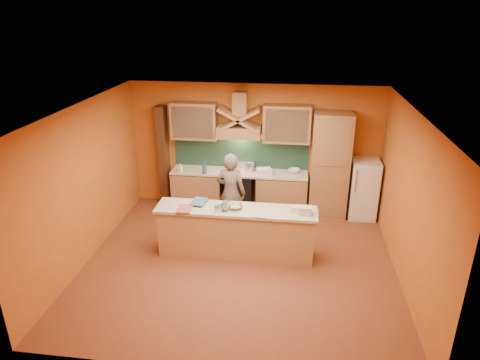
# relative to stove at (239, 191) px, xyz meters

# --- Properties ---
(floor) EXTENTS (5.50, 5.00, 0.01)m
(floor) POSITION_rel_stove_xyz_m (0.30, -2.20, -0.45)
(floor) COLOR brown
(floor) RESTS_ON ground
(ceiling) EXTENTS (5.50, 5.00, 0.01)m
(ceiling) POSITION_rel_stove_xyz_m (0.30, -2.20, 2.35)
(ceiling) COLOR white
(ceiling) RESTS_ON wall_back
(wall_back) EXTENTS (5.50, 0.02, 2.80)m
(wall_back) POSITION_rel_stove_xyz_m (0.30, 0.30, 0.95)
(wall_back) COLOR #C76B26
(wall_back) RESTS_ON floor
(wall_front) EXTENTS (5.50, 0.02, 2.80)m
(wall_front) POSITION_rel_stove_xyz_m (0.30, -4.70, 0.95)
(wall_front) COLOR #C76B26
(wall_front) RESTS_ON floor
(wall_left) EXTENTS (0.02, 5.00, 2.80)m
(wall_left) POSITION_rel_stove_xyz_m (-2.45, -2.20, 0.95)
(wall_left) COLOR #C76B26
(wall_left) RESTS_ON floor
(wall_right) EXTENTS (0.02, 5.00, 2.80)m
(wall_right) POSITION_rel_stove_xyz_m (3.05, -2.20, 0.95)
(wall_right) COLOR #C76B26
(wall_right) RESTS_ON floor
(base_cabinet_left) EXTENTS (1.10, 0.60, 0.86)m
(base_cabinet_left) POSITION_rel_stove_xyz_m (-0.95, 0.00, -0.02)
(base_cabinet_left) COLOR #A5754B
(base_cabinet_left) RESTS_ON floor
(base_cabinet_right) EXTENTS (1.10, 0.60, 0.86)m
(base_cabinet_right) POSITION_rel_stove_xyz_m (0.95, 0.00, -0.02)
(base_cabinet_right) COLOR #A5754B
(base_cabinet_right) RESTS_ON floor
(counter_top) EXTENTS (3.00, 0.62, 0.04)m
(counter_top) POSITION_rel_stove_xyz_m (-0.00, 0.00, 0.45)
(counter_top) COLOR beige
(counter_top) RESTS_ON base_cabinet_left
(stove) EXTENTS (0.60, 0.58, 0.90)m
(stove) POSITION_rel_stove_xyz_m (0.00, 0.00, 0.00)
(stove) COLOR black
(stove) RESTS_ON floor
(backsplash) EXTENTS (3.00, 0.03, 0.70)m
(backsplash) POSITION_rel_stove_xyz_m (-0.00, 0.28, 0.80)
(backsplash) COLOR #18352B
(backsplash) RESTS_ON wall_back
(range_hood) EXTENTS (0.92, 0.50, 0.24)m
(range_hood) POSITION_rel_stove_xyz_m (0.00, 0.05, 1.37)
(range_hood) COLOR #A5754B
(range_hood) RESTS_ON wall_back
(hood_chimney) EXTENTS (0.30, 0.30, 0.50)m
(hood_chimney) POSITION_rel_stove_xyz_m (0.00, 0.15, 1.95)
(hood_chimney) COLOR #A5754B
(hood_chimney) RESTS_ON wall_back
(upper_cabinet_left) EXTENTS (1.00, 0.35, 0.80)m
(upper_cabinet_left) POSITION_rel_stove_xyz_m (-1.00, 0.12, 1.55)
(upper_cabinet_left) COLOR #A5754B
(upper_cabinet_left) RESTS_ON wall_back
(upper_cabinet_right) EXTENTS (1.00, 0.35, 0.80)m
(upper_cabinet_right) POSITION_rel_stove_xyz_m (1.00, 0.12, 1.55)
(upper_cabinet_right) COLOR #A5754B
(upper_cabinet_right) RESTS_ON wall_back
(pantry_column) EXTENTS (0.80, 0.60, 2.30)m
(pantry_column) POSITION_rel_stove_xyz_m (1.95, 0.00, 0.70)
(pantry_column) COLOR #A5754B
(pantry_column) RESTS_ON floor
(fridge) EXTENTS (0.58, 0.60, 1.30)m
(fridge) POSITION_rel_stove_xyz_m (2.70, 0.00, 0.20)
(fridge) COLOR white
(fridge) RESTS_ON floor
(trim_column_left) EXTENTS (0.20, 0.30, 2.30)m
(trim_column_left) POSITION_rel_stove_xyz_m (-1.75, 0.15, 0.70)
(trim_column_left) COLOR #472816
(trim_column_left) RESTS_ON floor
(island_body) EXTENTS (2.80, 0.55, 0.88)m
(island_body) POSITION_rel_stove_xyz_m (0.20, -1.90, -0.01)
(island_body) COLOR tan
(island_body) RESTS_ON floor
(island_top) EXTENTS (2.90, 0.62, 0.05)m
(island_top) POSITION_rel_stove_xyz_m (0.20, -1.90, 0.47)
(island_top) COLOR beige
(island_top) RESTS_ON island_body
(person) EXTENTS (0.66, 0.49, 1.68)m
(person) POSITION_rel_stove_xyz_m (-0.03, -1.00, 0.39)
(person) COLOR #70665B
(person) RESTS_ON floor
(pot_large) EXTENTS (0.33, 0.33, 0.17)m
(pot_large) POSITION_rel_stove_xyz_m (-0.16, -0.04, 0.53)
(pot_large) COLOR silver
(pot_large) RESTS_ON stove
(pot_small) EXTENTS (0.26, 0.26, 0.14)m
(pot_small) POSITION_rel_stove_xyz_m (0.22, 0.08, 0.52)
(pot_small) COLOR silver
(pot_small) RESTS_ON stove
(soap_bottle_a) EXTENTS (0.11, 0.11, 0.19)m
(soap_bottle_a) POSITION_rel_stove_xyz_m (-1.28, -0.20, 0.56)
(soap_bottle_a) COLOR white
(soap_bottle_a) RESTS_ON counter_top
(soap_bottle_b) EXTENTS (0.14, 0.14, 0.26)m
(soap_bottle_b) POSITION_rel_stove_xyz_m (-0.73, -0.23, 0.60)
(soap_bottle_b) COLOR #2F5482
(soap_bottle_b) RESTS_ON counter_top
(bowl_back) EXTENTS (0.31, 0.31, 0.08)m
(bowl_back) POSITION_rel_stove_xyz_m (1.20, 0.09, 0.51)
(bowl_back) COLOR silver
(bowl_back) RESTS_ON counter_top
(dish_rack) EXTENTS (0.36, 0.31, 0.11)m
(dish_rack) POSITION_rel_stove_xyz_m (0.56, -0.05, 0.53)
(dish_rack) COLOR silver
(dish_rack) RESTS_ON counter_top
(book_lower) EXTENTS (0.27, 0.35, 0.03)m
(book_lower) POSITION_rel_stove_xyz_m (-0.83, -2.08, 0.51)
(book_lower) COLOR #AC4D3D
(book_lower) RESTS_ON island_top
(book_upper) EXTENTS (0.30, 0.38, 0.03)m
(book_upper) POSITION_rel_stove_xyz_m (-0.63, -1.76, 0.53)
(book_upper) COLOR #456499
(book_upper) RESTS_ON island_top
(jar_large) EXTENTS (0.16, 0.16, 0.15)m
(jar_large) POSITION_rel_stove_xyz_m (0.03, -1.94, 0.57)
(jar_large) COLOR white
(jar_large) RESTS_ON island_top
(jar_small) EXTENTS (0.13, 0.13, 0.13)m
(jar_small) POSITION_rel_stove_xyz_m (0.01, -2.03, 0.56)
(jar_small) COLOR silver
(jar_small) RESTS_ON island_top
(kitchen_scale) EXTENTS (0.14, 0.14, 0.09)m
(kitchen_scale) POSITION_rel_stove_xyz_m (-0.10, -2.07, 0.54)
(kitchen_scale) COLOR white
(kitchen_scale) RESTS_ON island_top
(mixing_bowl) EXTENTS (0.32, 0.32, 0.06)m
(mixing_bowl) POSITION_rel_stove_xyz_m (0.19, -1.90, 0.53)
(mixing_bowl) COLOR silver
(mixing_bowl) RESTS_ON island_top
(cloth) EXTENTS (0.23, 0.19, 0.01)m
(cloth) POSITION_rel_stove_xyz_m (0.65, -2.14, 0.50)
(cloth) COLOR beige
(cloth) RESTS_ON island_top
(grocery_bag_a) EXTENTS (0.22, 0.18, 0.14)m
(grocery_bag_a) POSITION_rel_stove_xyz_m (1.43, -1.95, 0.56)
(grocery_bag_a) COLOR beige
(grocery_bag_a) RESTS_ON island_top
(grocery_bag_b) EXTENTS (0.19, 0.16, 0.11)m
(grocery_bag_b) POSITION_rel_stove_xyz_m (1.25, -1.88, 0.55)
(grocery_bag_b) COLOR beige
(grocery_bag_b) RESTS_ON island_top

